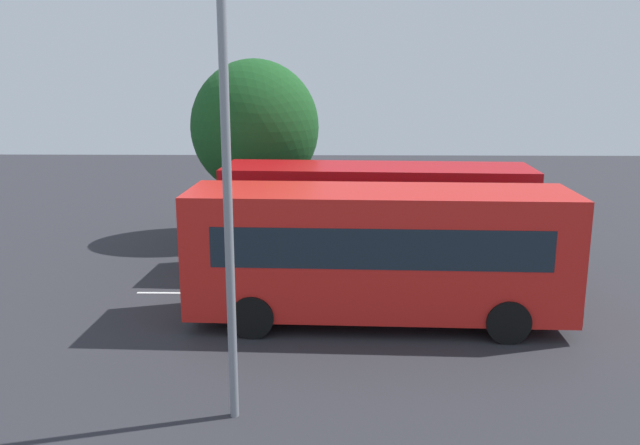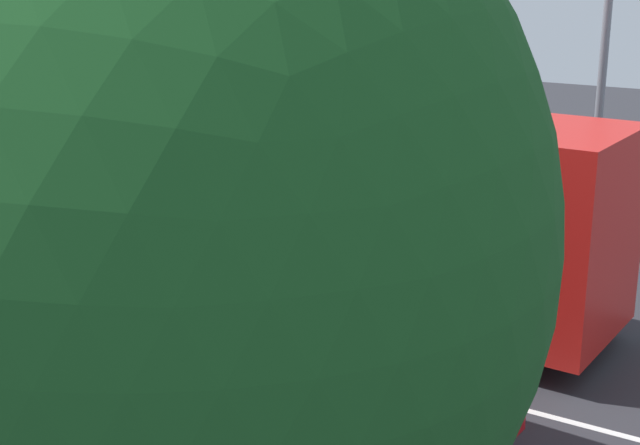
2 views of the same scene
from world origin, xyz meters
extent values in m
plane|color=#2B2B30|center=(0.00, 0.00, 0.00)|extent=(63.53, 63.53, 0.00)
cube|color=red|center=(0.58, -2.06, 1.88)|extent=(9.47, 2.86, 3.02)
cube|color=#19232D|center=(5.23, -2.23, 2.69)|extent=(0.20, 2.23, 1.27)
cube|color=#19232D|center=(0.62, -0.83, 2.24)|extent=(7.88, 0.37, 0.97)
cube|color=#19232D|center=(0.53, -3.30, 2.24)|extent=(7.88, 0.37, 0.97)
cube|color=black|center=(5.25, -2.23, 3.21)|extent=(0.17, 2.02, 0.32)
cube|color=black|center=(5.26, -2.23, 0.59)|extent=(0.18, 2.33, 0.36)
cylinder|color=black|center=(3.62, -0.97, 0.52)|extent=(1.05, 0.32, 1.04)
cylinder|color=black|center=(3.54, -3.37, 0.52)|extent=(1.05, 0.32, 1.04)
cylinder|color=black|center=(-2.38, -0.75, 0.52)|extent=(1.05, 0.32, 1.04)
cylinder|color=black|center=(-2.47, -3.16, 0.52)|extent=(1.05, 0.32, 1.04)
cube|color=#B70C11|center=(0.80, 2.12, 1.88)|extent=(9.51, 3.04, 3.02)
cube|color=black|center=(0.87, 3.35, 2.24)|extent=(7.88, 0.52, 0.97)
cube|color=black|center=(0.73, 0.89, 2.24)|extent=(7.88, 0.52, 0.97)
cylinder|color=black|center=(3.73, 0.76, 0.52)|extent=(1.06, 0.34, 1.04)
cylinder|color=black|center=(-2.27, 1.09, 0.52)|extent=(1.06, 0.34, 1.04)
cylinder|color=gray|center=(-2.37, -6.80, 4.42)|extent=(0.16, 0.16, 8.83)
ellipsoid|color=#194C1E|center=(-3.45, 6.70, 4.18)|extent=(4.76, 4.29, 5.00)
cube|color=silver|center=(0.00, 0.00, 0.00)|extent=(12.35, 0.16, 0.01)
camera|label=1|loc=(-0.61, -17.70, 6.20)|focal=36.59mm
camera|label=2|loc=(-7.08, 10.65, 5.73)|focal=51.65mm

